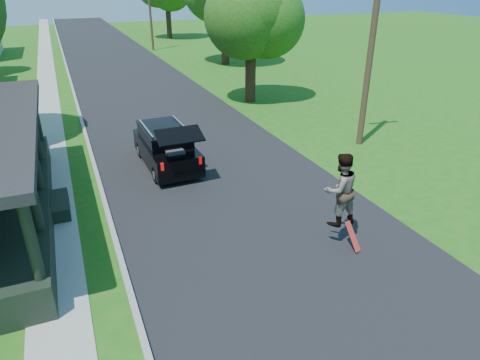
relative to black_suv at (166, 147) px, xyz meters
name	(u,v)px	position (x,y,z in m)	size (l,w,h in m)	color
ground	(310,283)	(1.40, -8.26, -0.78)	(140.00, 140.00, 0.00)	#165D12
street	(144,94)	(1.40, 11.74, -0.78)	(8.00, 120.00, 0.02)	black
curb	(76,100)	(-2.65, 11.74, -0.78)	(0.15, 120.00, 0.12)	gray
sidewalk	(48,103)	(-4.20, 11.74, -0.78)	(1.30, 120.00, 0.03)	gray
black_suv	(166,147)	(0.00, 0.00, 0.00)	(1.78, 4.43, 2.05)	black
skateboarder	(340,190)	(2.99, -6.97, 0.81)	(1.01, 0.80, 2.04)	black
skateboard	(353,237)	(3.19, -7.45, -0.42)	(0.29, 0.62, 0.74)	#AC1D0E
tree_right_near	(250,11)	(6.88, 7.63, 4.19)	(6.51, 6.78, 7.79)	black
utility_pole_near	(372,42)	(8.40, -0.87, 3.53)	(1.59, 0.34, 8.34)	#3D2D1C
utility_pole_far	(149,4)	(5.90, 29.38, 3.50)	(1.43, 0.24, 8.31)	#3D2D1C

